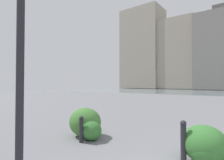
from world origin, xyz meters
TOP-DOWN VIEW (x-y plane):
  - building_slab at (6.74, -61.95)m, footprint 16.09×10.46m
  - building_annex at (22.12, -66.54)m, footprint 13.82×11.52m
  - building_highrise at (36.34, -65.63)m, footprint 16.23×11.33m
  - lamppost at (3.76, 1.28)m, footprint 0.98×0.28m
  - bollard_near at (1.56, -1.14)m, footprint 0.13×0.13m
  - bollard_mid at (4.30, -0.74)m, footprint 0.13×0.13m
  - shrub_low at (1.21, -1.42)m, footprint 0.93×0.84m
  - shrub_round at (4.23, -1.06)m, footprint 0.68×0.61m
  - shrub_wide at (1.18, -1.34)m, footprint 0.75×0.67m
  - shrub_tall at (4.66, -1.25)m, footprint 1.07×0.96m

SIDE VIEW (x-z plane):
  - shrub_round at x=4.23m, z-range 0.00..0.57m
  - shrub_wide at x=1.18m, z-range 0.00..0.63m
  - bollard_mid at x=4.30m, z-range 0.02..0.77m
  - shrub_low at x=1.21m, z-range 0.00..0.79m
  - shrub_tall at x=4.66m, z-range 0.00..0.91m
  - bollard_near at x=1.56m, z-range 0.02..0.92m
  - lamppost at x=3.76m, z-range 0.68..4.81m
  - building_slab at x=6.74m, z-range -1.03..24.96m
  - building_annex at x=22.12m, z-range 0.00..25.44m
  - building_highrise at x=36.34m, z-range 0.00..32.64m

